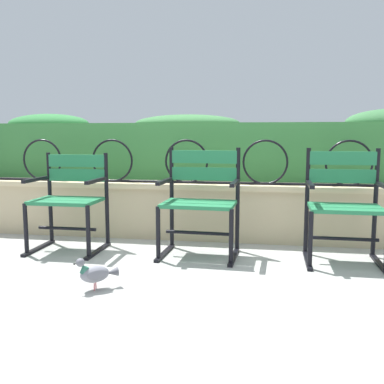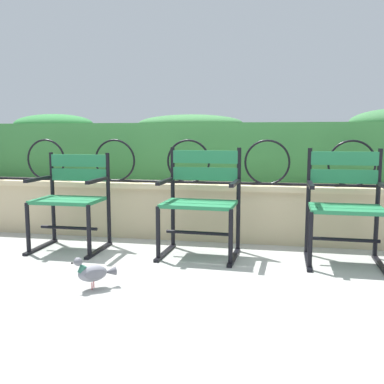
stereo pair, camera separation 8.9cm
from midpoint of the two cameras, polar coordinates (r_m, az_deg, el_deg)
name	(u,v)px [view 2 (the right image)]	position (r m, az deg, el deg)	size (l,w,h in m)	color
ground_plane	(191,261)	(3.54, 0.56, -8.97)	(60.00, 60.00, 0.00)	#9E9E99
stone_wall	(207,210)	(4.25, 2.57, -2.38)	(7.80, 0.41, 0.54)	#C6B289
iron_arch_fence	(190,164)	(4.15, 0.40, 3.70)	(7.25, 0.02, 0.42)	black
hedge_row	(215,148)	(4.65, 3.62, 5.82)	(7.64, 0.57, 0.72)	#387A3D
park_chair_left	(72,197)	(3.97, -14.82, -0.64)	(0.59, 0.52, 0.84)	#237547
park_chair_centre	(201,199)	(3.64, 1.90, -0.88)	(0.65, 0.55, 0.90)	#237547
park_chair_right	(345,203)	(3.63, 20.05, -1.42)	(0.59, 0.53, 0.90)	#237547
pigeon_far_side	(93,272)	(2.96, -11.94, -10.22)	(0.25, 0.21, 0.22)	gray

